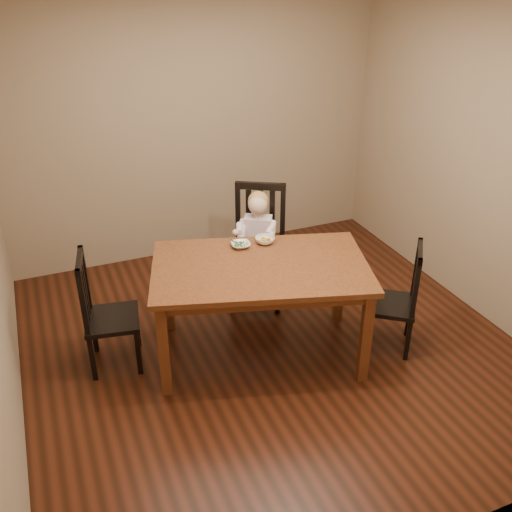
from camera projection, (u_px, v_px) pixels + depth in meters
name	position (u px, v px, depth m)	size (l,w,h in m)	color
room	(273.00, 200.00, 4.23)	(4.01, 4.01, 2.71)	#411A0D
dining_table	(260.00, 276.00, 4.46)	(1.89, 1.44, 0.84)	#492011
chair_child	(258.00, 247.00, 5.32)	(0.65, 0.64, 1.13)	black
chair_left	(105.00, 314.00, 4.46)	(0.48, 0.49, 0.99)	black
chair_right	(398.00, 300.00, 4.68)	(0.56, 0.56, 0.94)	black
toddler	(258.00, 236.00, 5.20)	(0.33, 0.41, 0.57)	white
bowl_peas	(241.00, 245.00, 4.67)	(0.16, 0.16, 0.04)	white
bowl_veg	(265.00, 240.00, 4.73)	(0.16, 0.16, 0.05)	white
fork	(236.00, 244.00, 4.64)	(0.08, 0.09, 0.04)	silver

